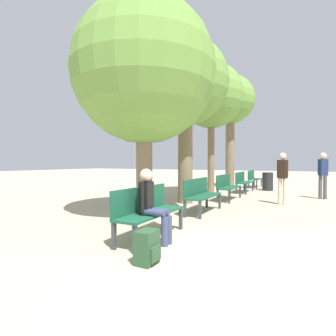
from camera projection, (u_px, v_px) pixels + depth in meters
The scene contains 15 objects.
ground_plane at pixel (244, 264), 3.48m from camera, with size 80.00×80.00×0.00m, color #B7A88E.
bench_row_0 at pixel (147, 208), 4.71m from camera, with size 0.48×1.69×0.91m.
bench_row_1 at pixel (200, 193), 7.07m from camera, with size 0.48×1.69×0.91m.
bench_row_2 at pixel (227, 185), 9.44m from camera, with size 0.48×1.69×0.91m.
bench_row_3 at pixel (243, 180), 11.81m from camera, with size 0.48×1.69×0.91m.
bench_row_4 at pixel (253, 177), 14.18m from camera, with size 0.48×1.69×0.91m.
tree_row_0 at pixel (144, 73), 6.46m from camera, with size 3.53×3.53×5.35m.
tree_row_1 at pixel (185, 84), 8.66m from camera, with size 2.86×2.86×5.45m.
tree_row_2 at pixel (211, 97), 11.01m from camera, with size 2.71×2.71×5.51m.
tree_row_3 at pixel (230, 102), 13.74m from camera, with size 2.53×2.53×5.92m.
person_seated at pixel (152, 203), 4.40m from camera, with size 0.56×0.32×1.25m.
backpack at pixel (147, 247), 3.49m from camera, with size 0.27×0.32×0.45m.
pedestrian_near at pixel (282, 175), 8.36m from camera, with size 0.34×0.24×1.66m.
pedestrian_mid at pixel (323, 172), 9.64m from camera, with size 0.35×0.28×1.71m.
trash_bin at pixel (268, 181), 12.54m from camera, with size 0.49×0.49×0.87m.
Camera 1 is at (0.72, -3.52, 1.36)m, focal length 28.00 mm.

